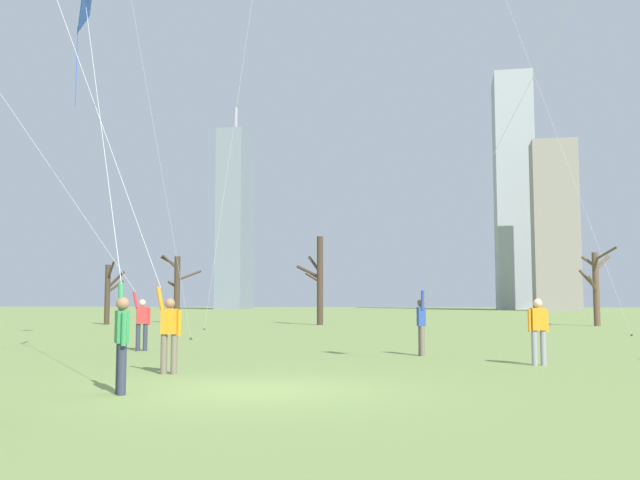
# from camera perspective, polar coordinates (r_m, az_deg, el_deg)

# --- Properties ---
(ground_plane) EXTENTS (400.00, 400.00, 0.00)m
(ground_plane) POSITION_cam_1_polar(r_m,az_deg,el_deg) (12.41, -5.44, -12.21)
(ground_plane) COLOR #7A934C
(kite_flyer_midfield_left_teal) EXTENTS (5.73, 9.48, 11.62)m
(kite_flyer_midfield_left_teal) POSITION_cam_1_polar(r_m,az_deg,el_deg) (18.89, 10.64, -2.04)
(kite_flyer_midfield_left_teal) COLOR #726656
(kite_flyer_midfield_left_teal) RESTS_ON ground
(kite_flyer_midfield_center_blue) EXTENTS (4.35, 6.05, 9.99)m
(kite_flyer_midfield_center_blue) POSITION_cam_1_polar(r_m,az_deg,el_deg) (13.81, -16.94, 1.12)
(kite_flyer_midfield_center_blue) COLOR #33384C
(kite_flyer_midfield_center_blue) RESTS_ON ground
(kite_flyer_midfield_right_green) EXTENTS (7.34, 7.60, 15.16)m
(kite_flyer_midfield_right_green) POSITION_cam_1_polar(r_m,az_deg,el_deg) (22.14, -19.07, 0.90)
(kite_flyer_midfield_right_green) COLOR #33384C
(kite_flyer_midfield_right_green) RESTS_ON ground
(kite_flyer_foreground_right_red) EXTENTS (5.47, 0.45, 13.00)m
(kite_flyer_foreground_right_red) POSITION_cam_1_polar(r_m,az_deg,el_deg) (15.88, -15.54, 2.33)
(kite_flyer_foreground_right_red) COLOR #726656
(kite_flyer_foreground_right_red) RESTS_ON ground
(bystander_watching_nearby) EXTENTS (0.50, 0.28, 1.62)m
(bystander_watching_nearby) POSITION_cam_1_polar(r_m,az_deg,el_deg) (17.81, 17.53, -6.92)
(bystander_watching_nearby) COLOR gray
(bystander_watching_nearby) RESTS_ON ground
(bare_tree_center) EXTENTS (2.38, 2.46, 4.96)m
(bare_tree_center) POSITION_cam_1_polar(r_m,az_deg,el_deg) (51.53, -11.70, -3.79)
(bare_tree_center) COLOR #423326
(bare_tree_center) RESTS_ON ground
(bare_tree_far_right_edge) EXTENTS (1.91, 3.28, 5.03)m
(bare_tree_far_right_edge) POSITION_cam_1_polar(r_m,az_deg,el_deg) (48.20, 21.75, -3.38)
(bare_tree_far_right_edge) COLOR brown
(bare_tree_far_right_edge) RESTS_ON ground
(bare_tree_rightmost) EXTENTS (2.05, 1.18, 5.97)m
(bare_tree_rightmost) POSITION_cam_1_polar(r_m,az_deg,el_deg) (46.89, -0.11, -3.23)
(bare_tree_rightmost) COLOR #423326
(bare_tree_rightmost) RESTS_ON ground
(bare_tree_left_of_center) EXTENTS (1.40, 1.70, 4.32)m
(bare_tree_left_of_center) POSITION_cam_1_polar(r_m,az_deg,el_deg) (49.76, -17.01, -4.08)
(bare_tree_left_of_center) COLOR #423326
(bare_tree_left_of_center) RESTS_ON ground
(skyline_squat_block) EXTENTS (7.71, 11.95, 49.10)m
(skyline_squat_block) POSITION_cam_1_polar(r_m,az_deg,el_deg) (151.22, 15.68, 3.82)
(skyline_squat_block) COLOR #9EA3AD
(skyline_squat_block) RESTS_ON ground
(skyline_mid_tower_right) EXTENTS (7.73, 6.21, 30.33)m
(skyline_mid_tower_right) POSITION_cam_1_polar(r_m,az_deg,el_deg) (130.30, 18.78, 1.15)
(skyline_mid_tower_right) COLOR gray
(skyline_mid_tower_right) RESTS_ON ground
(skyline_tall_tower) EXTENTS (5.74, 9.49, 44.55)m
(skyline_tall_tower) POSITION_cam_1_polar(r_m,az_deg,el_deg) (152.59, -7.04, 1.67)
(skyline_tall_tower) COLOR gray
(skyline_tall_tower) RESTS_ON ground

